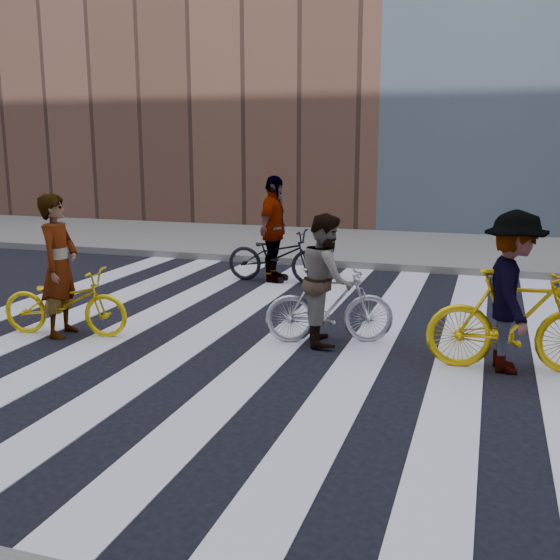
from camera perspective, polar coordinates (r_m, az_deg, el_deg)
The scene contains 11 objects.
ground at distance 8.72m, azimuth -2.97°, elevation -4.81°, with size 100.00×100.00×0.00m, color black.
sidewalk_far at distance 15.78m, azimuth 6.78°, elevation 2.94°, with size 100.00×5.00×0.15m, color gray.
zebra_crosswalk at distance 8.72m, azimuth -2.97°, elevation -4.77°, with size 8.25×10.00×0.01m.
bike_yellow_left at distance 9.05m, azimuth -18.21°, elevation -1.84°, with size 0.59×1.71×0.90m, color yellow.
bike_silver_mid at distance 8.28m, azimuth 4.34°, elevation -2.24°, with size 0.46×1.62×0.97m, color #B4B6BE.
bike_yellow_right at distance 7.68m, azimuth 19.79°, elevation -3.38°, with size 0.54×1.91×1.15m, color yellow.
bike_dark_rear at distance 11.91m, azimuth -0.33°, elevation 2.13°, with size 0.65×1.85×0.97m, color black.
rider_left at distance 8.99m, azimuth -18.67°, elevation 1.18°, with size 0.68×0.45×1.86m, color slate.
rider_mid at distance 8.22m, azimuth 4.04°, elevation 0.07°, with size 0.80×0.62×1.65m, color slate.
rider_right at distance 7.60m, azimuth 19.58°, elevation -1.00°, with size 1.16×0.67×1.79m, color slate.
rider_rear at distance 11.85m, azimuth -0.56°, elevation 4.42°, with size 1.13×0.47×1.93m, color slate.
Camera 1 is at (3.00, -7.80, 2.50)m, focal length 42.00 mm.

